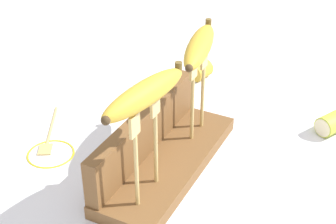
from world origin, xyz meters
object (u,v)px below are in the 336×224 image
Objects in this scene: banana_chunk_far at (200,70)px; fork_stand_left at (146,142)px; banana_chunk_near at (331,124)px; wire_coil at (51,153)px; fork_stand_right at (198,87)px; banana_raised_right at (199,46)px; fork_fallen_near at (49,136)px; banana_raised_left at (144,94)px.

fork_stand_left is at bearing -167.34° from banana_chunk_far.
wire_coil is (-0.32, 0.47, -0.02)m from banana_chunk_near.
banana_chunk_far is at bearing 22.00° from fork_stand_right.
fork_stand_left is 0.22m from banana_raised_right.
fork_stand_left reaches higher than banana_chunk_near.
banana_chunk_far reaches higher than fork_fallen_near.
banana_chunk_far is at bearing -17.69° from wire_coil.
banana_chunk_far reaches higher than wire_coil.
banana_raised_left is 2.63× the size of banana_chunk_near.
fork_stand_left is 1.02× the size of fork_stand_right.
banana_chunk_near is at bearing -106.17° from banana_chunk_far.
fork_stand_right is 0.87× the size of banana_raised_right.
banana_chunk_far is (0.46, 0.10, -0.11)m from fork_stand_left.
banana_chunk_near is 1.19× the size of banana_chunk_far.
banana_chunk_far is at bearing -24.87° from fork_fallen_near.
fork_stand_right is at bearing -55.24° from wire_coil.
banana_chunk_far is at bearing 12.66° from fork_stand_left.
banana_raised_right is 0.37m from fork_fallen_near.
banana_raised_right is at bearing -158.00° from banana_chunk_far.
banana_chunk_near reaches higher than fork_fallen_near.
fork_stand_right is at bearing 124.05° from banana_chunk_near.
banana_chunk_far is (0.46, 0.10, -0.20)m from banana_raised_left.
fork_stand_right is 0.32m from wire_coil.
fork_fallen_near is at bearing 73.05° from fork_stand_left.
banana_chunk_near is at bearing -61.50° from fork_fallen_near.
fork_stand_left reaches higher than fork_fallen_near.
banana_raised_right reaches higher than banana_chunk_near.
banana_chunk_far is at bearing 12.66° from banana_raised_left.
banana_raised_right is 0.36m from wire_coil.
fork_fallen_near is at bearing 118.50° from banana_chunk_near.
fork_fallen_near is (0.09, 0.28, -0.22)m from banana_raised_left.
banana_raised_right is 1.19× the size of fork_fallen_near.
banana_raised_left is at bearing -99.40° from wire_coil.
banana_raised_right reaches higher than fork_stand_right.
fork_stand_right is 0.30m from banana_chunk_near.
banana_raised_left reaches higher than fork_fallen_near.
fork_stand_right reaches higher than banana_chunk_far.
banana_chunk_near is 0.78× the size of wire_coil.
fork_stand_left is 2.37× the size of banana_chunk_near.
banana_raised_left is at bearing 170.30° from fork_stand_left.
fork_fallen_near is 0.42m from banana_chunk_far.
fork_stand_right is 1.80× the size of wire_coil.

